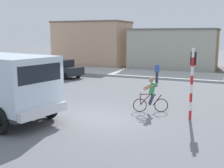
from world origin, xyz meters
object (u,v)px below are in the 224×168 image
Objects in this scene: truck_foreground at (2,83)px; traffic_light_pole at (192,74)px; cyclist at (151,95)px; pedestrian_near_kerb at (157,72)px; car_red_near at (61,68)px.

traffic_light_pole reaches higher than truck_foreground.
truck_foreground is 3.37× the size of cyclist.
truck_foreground is 1.81× the size of traffic_light_pole.
truck_foreground is at bearing -107.54° from pedestrian_near_kerb.
cyclist is at bearing -77.68° from pedestrian_near_kerb.
pedestrian_near_kerb is at bearing 3.91° from car_red_near.
cyclist is 0.40× the size of car_red_near.
truck_foreground is at bearing -68.44° from car_red_near.
truck_foreground reaches higher than pedestrian_near_kerb.
cyclist is at bearing 169.31° from traffic_light_pole.
cyclist is 2.33m from traffic_light_pole.
traffic_light_pole is at bearing -66.79° from pedestrian_near_kerb.
car_red_near is at bearing 111.56° from truck_foreground.
traffic_light_pole reaches higher than pedestrian_near_kerb.
pedestrian_near_kerb is (3.90, 12.35, -0.82)m from truck_foreground.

